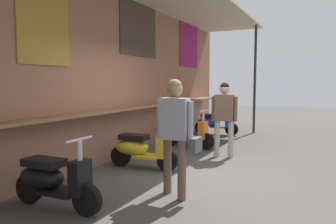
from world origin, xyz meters
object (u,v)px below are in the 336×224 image
object	(u,v)px
scooter_black	(51,179)
scooter_blue	(214,122)
shopper_passing	(224,112)
scooter_orange	(186,132)
scooter_yellow	(139,148)
shopper_with_handbag	(176,125)

from	to	relation	value
scooter_black	scooter_blue	world-z (taller)	same
shopper_passing	scooter_blue	bearing A→B (deg)	14.83
scooter_black	scooter_orange	distance (m)	4.50
scooter_black	shopper_passing	distance (m)	4.07
scooter_blue	scooter_orange	bearing A→B (deg)	-91.93
scooter_yellow	shopper_with_handbag	size ratio (longest dim) A/B	0.83
scooter_black	shopper_with_handbag	world-z (taller)	shopper_with_handbag
scooter_orange	shopper_passing	bearing A→B (deg)	-24.62
scooter_orange	shopper_with_handbag	bearing A→B (deg)	-65.22
scooter_yellow	scooter_blue	distance (m)	4.54
scooter_orange	scooter_blue	xyz separation A→B (m)	(2.27, 0.00, 0.00)
scooter_black	shopper_passing	world-z (taller)	shopper_passing
scooter_orange	scooter_blue	world-z (taller)	same
scooter_blue	shopper_with_handbag	bearing A→B (deg)	-79.22
scooter_orange	scooter_yellow	bearing A→B (deg)	-85.89
scooter_yellow	scooter_orange	bearing A→B (deg)	86.05
scooter_yellow	shopper_passing	world-z (taller)	shopper_passing
scooter_black	scooter_blue	bearing A→B (deg)	89.24
scooter_orange	shopper_with_handbag	size ratio (longest dim) A/B	0.83
scooter_black	scooter_yellow	world-z (taller)	same
scooter_yellow	scooter_orange	xyz separation A→B (m)	(2.27, -0.00, 0.00)
scooter_black	scooter_blue	size ratio (longest dim) A/B	1.00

